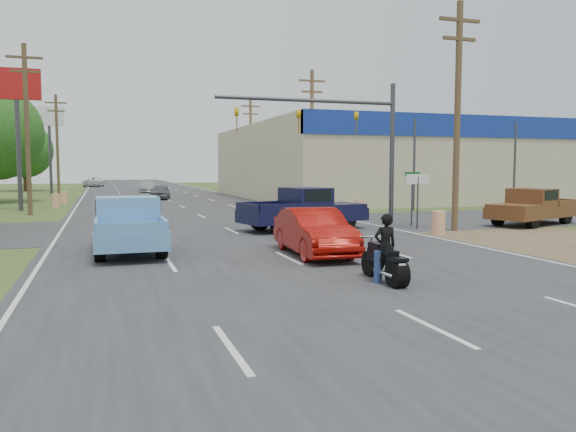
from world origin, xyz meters
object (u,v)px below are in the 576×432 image
object	(u,v)px
distant_car_white	(94,182)
distant_car_silver	(148,187)
blue_pickup	(128,224)
brown_pickup	(531,207)
rider	(385,250)
navy_pickup	(306,209)
distant_car_grey	(160,192)
red_convertible	(314,232)
motorcycle	(386,264)

from	to	relation	value
distant_car_white	distant_car_silver	bearing A→B (deg)	114.36
blue_pickup	brown_pickup	size ratio (longest dim) A/B	0.96
distant_car_white	rider	bearing A→B (deg)	104.88
blue_pickup	navy_pickup	size ratio (longest dim) A/B	0.91
distant_car_grey	distant_car_silver	size ratio (longest dim) A/B	0.86
navy_pickup	brown_pickup	size ratio (longest dim) A/B	1.05
navy_pickup	distant_car_silver	distance (m)	42.40
red_convertible	distant_car_white	distance (m)	72.21
red_convertible	distant_car_grey	size ratio (longest dim) A/B	1.16
rider	blue_pickup	distance (m)	9.24
motorcycle	brown_pickup	world-z (taller)	brown_pickup
distant_car_grey	distant_car_silver	distance (m)	15.09
navy_pickup	distant_car_white	distance (m)	65.47
motorcycle	navy_pickup	bearing A→B (deg)	79.05
rider	brown_pickup	xyz separation A→B (m)	(13.48, 10.18, 0.11)
rider	navy_pickup	distance (m)	11.90
red_convertible	rider	distance (m)	4.60
distant_car_grey	rider	bearing A→B (deg)	-78.17
motorcycle	blue_pickup	bearing A→B (deg)	127.84
distant_car_grey	red_convertible	bearing A→B (deg)	-77.98
brown_pickup	distant_car_grey	world-z (taller)	brown_pickup
distant_car_silver	blue_pickup	bearing A→B (deg)	-93.28
navy_pickup	brown_pickup	distance (m)	11.33
navy_pickup	distant_car_grey	size ratio (longest dim) A/B	1.57
rider	distant_car_silver	distance (m)	53.94
red_convertible	blue_pickup	bearing A→B (deg)	157.18
blue_pickup	brown_pickup	distance (m)	19.40
rider	brown_pickup	bearing A→B (deg)	-143.03
brown_pickup	rider	bearing A→B (deg)	106.31
distant_car_grey	distant_car_silver	bearing A→B (deg)	99.18
navy_pickup	distant_car_white	bearing A→B (deg)	176.11
brown_pickup	distant_car_silver	xyz separation A→B (m)	(-14.96, 43.73, -0.25)
red_convertible	distant_car_white	world-z (taller)	red_convertible
red_convertible	distant_car_silver	bearing A→B (deg)	94.12
motorcycle	navy_pickup	xyz separation A→B (m)	(2.25, 11.74, 0.49)
distant_car_silver	distant_car_white	distance (m)	23.31
motorcycle	distant_car_white	size ratio (longest dim) A/B	0.40
motorcycle	distant_car_white	xyz separation A→B (m)	(-7.57, 76.47, 0.26)
blue_pickup	distant_car_silver	bearing A→B (deg)	84.96
red_convertible	rider	size ratio (longest dim) A/B	2.83
navy_pickup	distant_car_grey	bearing A→B (deg)	175.50
brown_pickup	distant_car_white	size ratio (longest dim) A/B	1.09
rider	distant_car_white	distance (m)	76.79
navy_pickup	blue_pickup	bearing A→B (deg)	-73.44
blue_pickup	distant_car_grey	bearing A→B (deg)	82.67
rider	distant_car_silver	xyz separation A→B (m)	(-1.49, 53.92, -0.14)
rider	distant_car_silver	world-z (taller)	rider
red_convertible	distant_car_silver	size ratio (longest dim) A/B	1.00
red_convertible	distant_car_silver	distance (m)	49.34
distant_car_white	blue_pickup	bearing A→B (deg)	100.77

